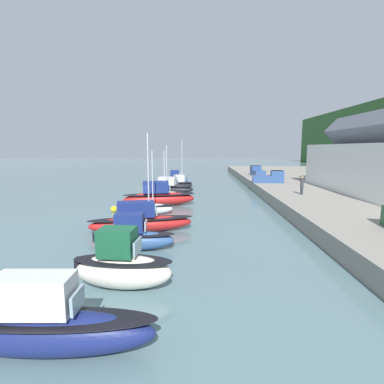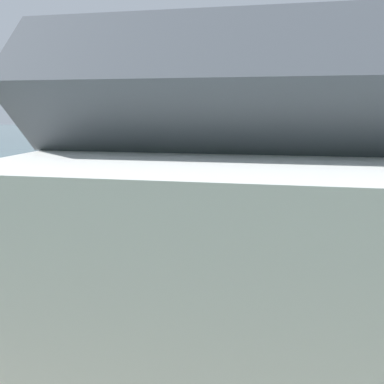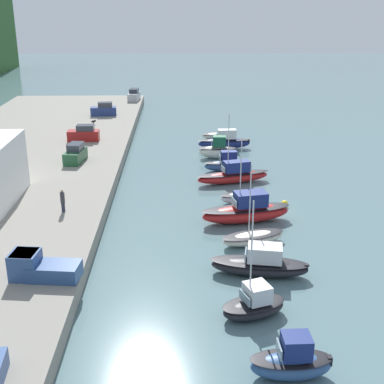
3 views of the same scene
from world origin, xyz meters
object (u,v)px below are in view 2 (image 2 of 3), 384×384
Objects in this scene: moored_boat_6 at (153,184)px; mooring_buoy_0 at (227,184)px; moored_boat_4 at (261,186)px; person_on_quay at (270,220)px; moored_boat_8 at (62,181)px; moored_boat_2 at (369,192)px; moored_boat_5 at (214,188)px; moored_boat_7 at (113,183)px; moored_boat_9 at (29,178)px; moored_boat_3 at (310,193)px.

moored_boat_6 is 8.69m from mooring_buoy_0.
moored_boat_4 is 4.12× the size of person_on_quay.
moored_boat_4 is 21.02m from moored_boat_8.
moored_boat_2 is 11.62× the size of mooring_buoy_0.
moored_boat_6 is at bearing -4.57° from moored_boat_5.
moored_boat_5 reaches higher than mooring_buoy_0.
moored_boat_7 is at bearing 10.46° from moored_boat_2.
moored_boat_8 is 7.52× the size of mooring_buoy_0.
moored_boat_8 is (20.99, 1.20, 0.03)m from moored_boat_4.
moored_boat_9 is 31.21m from person_on_quay.
moored_boat_6 is 1.75× the size of moored_boat_8.
moored_boat_5 reaches higher than moored_boat_2.
moored_boat_2 is 14.58m from mooring_buoy_0.
moored_boat_4 is 1.36× the size of moored_boat_5.
moored_boat_8 is at bearing -2.69° from moored_boat_5.
mooring_buoy_0 is at bearing -112.94° from moored_boat_5.
moored_boat_5 is (9.55, -0.29, 0.08)m from moored_boat_3.
moored_boat_5 is 6.42m from moored_boat_6.
person_on_quay is (-16.02, 16.30, 1.55)m from moored_boat_7.
moored_boat_3 is 15.96m from moored_boat_6.
moored_boat_5 is 0.88× the size of moored_boat_9.
moored_boat_9 is (4.76, -1.29, -0.11)m from moored_boat_8.
moored_boat_7 reaches higher than mooring_buoy_0.
person_on_quay is (-11.66, 16.68, 1.53)m from moored_boat_6.
moored_boat_4 is at bearing 178.01° from moored_boat_7.
moored_boat_7 is (10.77, 0.75, 0.28)m from moored_boat_5.
person_on_quay is (-0.47, 16.78, 1.38)m from moored_boat_4.
moored_boat_7 is at bearing -45.50° from person_on_quay.
moored_boat_4 is 5.71m from mooring_buoy_0.
person_on_quay is 21.58m from mooring_buoy_0.
moored_boat_2 is at bearing 167.41° from moored_boat_4.
mooring_buoy_0 is (4.17, -21.07, -2.12)m from person_on_quay.
moored_boat_6 is 14.56m from moored_boat_9.
moored_boat_5 is (4.78, -0.27, -0.45)m from moored_boat_4.
person_on_quay is at bearing 101.21° from mooring_buoy_0.
mooring_buoy_0 is (-7.49, -4.38, -0.59)m from moored_boat_6.
moored_boat_7 is (15.54, 0.48, -0.17)m from moored_boat_4.
moored_boat_3 is 25.79m from moored_boat_8.
moored_boat_8 is (9.80, 1.10, 0.19)m from moored_boat_6.
moored_boat_6 reaches higher than mooring_buoy_0.
moored_boat_3 is 0.81× the size of moored_boat_4.
moored_boat_6 reaches higher than moored_boat_4.
moored_boat_8 is at bearing 11.67° from moored_boat_2.
moored_boat_8 is (25.76, 1.18, 0.56)m from moored_boat_3.
moored_boat_8 is at bearing 3.77° from moored_boat_7.
moored_boat_5 is (14.94, -0.45, -0.25)m from moored_boat_2.
moored_boat_9 is (10.20, -0.58, 0.09)m from moored_boat_7.
moored_boat_2 is 25.71m from moored_boat_7.
moored_boat_4 reaches higher than mooring_buoy_0.
moored_boat_7 reaches higher than moored_boat_2.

